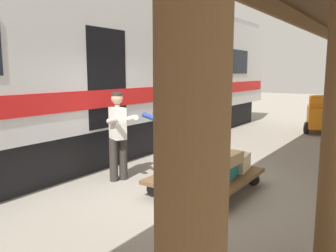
{
  "coord_description": "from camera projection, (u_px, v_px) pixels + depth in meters",
  "views": [
    {
      "loc": [
        -2.95,
        5.19,
        2.08
      ],
      "look_at": [
        0.39,
        0.25,
        1.15
      ],
      "focal_mm": 37.0,
      "sensor_mm": 36.0,
      "label": 1
    }
  ],
  "objects": [
    {
      "name": "porter_by_door",
      "position": [
        118.0,
        133.0,
        6.59
      ],
      "size": [
        0.74,
        0.6,
        1.7
      ],
      "color": "#332D28",
      "rests_on": "ground_plane"
    },
    {
      "name": "ground_plane",
      "position": [
        194.0,
        189.0,
        6.2
      ],
      "size": [
        60.0,
        60.0,
        0.0
      ],
      "primitive_type": "plane",
      "color": "gray"
    },
    {
      "name": "suitcase_yellow_case",
      "position": [
        209.0,
        178.0,
        5.45
      ],
      "size": [
        0.45,
        0.66,
        0.23
      ],
      "primitive_type": "cube",
      "rotation": [
        0.0,
        0.0,
        0.12
      ],
      "color": "gold",
      "rests_on": "luggage_cart"
    },
    {
      "name": "train_car",
      "position": [
        59.0,
        73.0,
        7.84
      ],
      "size": [
        3.02,
        18.64,
        4.0
      ],
      "color": "silver",
      "rests_on": "ground_plane"
    },
    {
      "name": "suitcase_slate_roller",
      "position": [
        203.0,
        158.0,
        6.68
      ],
      "size": [
        0.41,
        0.49,
        0.26
      ],
      "primitive_type": "cube",
      "rotation": [
        0.0,
        0.0,
        0.04
      ],
      "color": "#4C515B",
      "rests_on": "luggage_cart"
    },
    {
      "name": "suitcase_olive_duffel",
      "position": [
        190.0,
        163.0,
        6.25
      ],
      "size": [
        0.45,
        0.61,
        0.29
      ],
      "primitive_type": "cube",
      "rotation": [
        0.0,
        0.0,
        -0.09
      ],
      "color": "brown",
      "rests_on": "luggage_cart"
    },
    {
      "name": "suitcase_cream_canvas",
      "position": [
        236.0,
        162.0,
        6.31
      ],
      "size": [
        0.48,
        0.58,
        0.3
      ],
      "primitive_type": "cube",
      "rotation": [
        0.0,
        0.0,
        0.12
      ],
      "color": "beige",
      "rests_on": "luggage_cart"
    },
    {
      "name": "suitcase_brown_leather",
      "position": [
        209.0,
        164.0,
        5.43
      ],
      "size": [
        0.5,
        0.55,
        0.22
      ],
      "primitive_type": "cube",
      "rotation": [
        0.0,
        0.0,
        0.19
      ],
      "color": "brown",
      "rests_on": "suitcase_yellow_case"
    },
    {
      "name": "suitcase_navy_fabric",
      "position": [
        174.0,
        173.0,
        5.82
      ],
      "size": [
        0.4,
        0.48,
        0.18
      ],
      "primitive_type": "cube",
      "rotation": [
        0.0,
        0.0,
        -0.05
      ],
      "color": "navy",
      "rests_on": "luggage_cart"
    },
    {
      "name": "baggage_tug",
      "position": [
        325.0,
        115.0,
        11.93
      ],
      "size": [
        1.49,
        1.92,
        1.3
      ],
      "color": "orange",
      "rests_on": "ground_plane"
    },
    {
      "name": "suitcase_tan_vintage",
      "position": [
        226.0,
        158.0,
        5.85
      ],
      "size": [
        0.45,
        0.55,
        0.19
      ],
      "primitive_type": "cube",
      "rotation": [
        0.0,
        0.0,
        -0.03
      ],
      "color": "tan",
      "rests_on": "suitcase_teal_softside"
    },
    {
      "name": "porter_in_overalls",
      "position": [
        167.0,
        134.0,
        6.58
      ],
      "size": [
        0.69,
        0.46,
        1.7
      ],
      "color": "navy",
      "rests_on": "ground_plane"
    },
    {
      "name": "suitcase_teal_softside",
      "position": [
        223.0,
        170.0,
        5.88
      ],
      "size": [
        0.41,
        0.51,
        0.24
      ],
      "primitive_type": "cube",
      "rotation": [
        0.0,
        0.0,
        0.09
      ],
      "color": "#1E666B",
      "rests_on": "luggage_cart"
    },
    {
      "name": "luggage_cart",
      "position": [
        206.0,
        176.0,
        6.09
      ],
      "size": [
        1.47,
        1.91,
        0.31
      ],
      "color": "brown",
      "rests_on": "ground_plane"
    }
  ]
}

